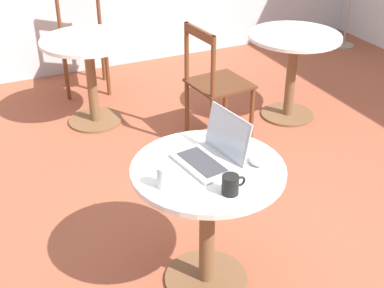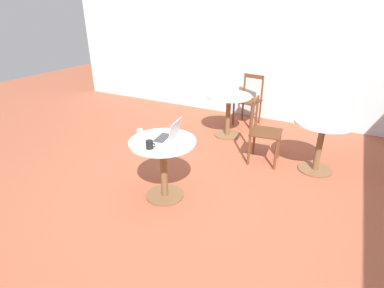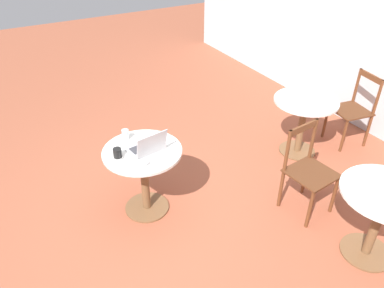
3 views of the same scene
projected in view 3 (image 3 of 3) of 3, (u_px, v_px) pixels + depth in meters
ground_plane at (171, 224)px, 3.78m from camera, size 16.00×16.00×0.00m
cafe_table_near at (144, 166)px, 3.67m from camera, size 0.76×0.76×0.74m
cafe_table_mid at (382, 209)px, 3.17m from camera, size 0.76×0.76×0.74m
cafe_table_far at (304, 114)px, 4.56m from camera, size 0.76×0.76×0.74m
chair_mid_left at (308, 171)px, 3.74m from camera, size 0.47×0.47×0.94m
chair_far_back at (353, 110)px, 4.81m from camera, size 0.49×0.49×0.94m
laptop at (147, 147)px, 3.52m from camera, size 0.32×0.36×0.24m
mouse at (145, 163)px, 3.36m from camera, size 0.06×0.10×0.03m
mug at (117, 153)px, 3.44m from camera, size 0.12×0.08×0.09m
drinking_glass at (125, 135)px, 3.69m from camera, size 0.07×0.07×0.11m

